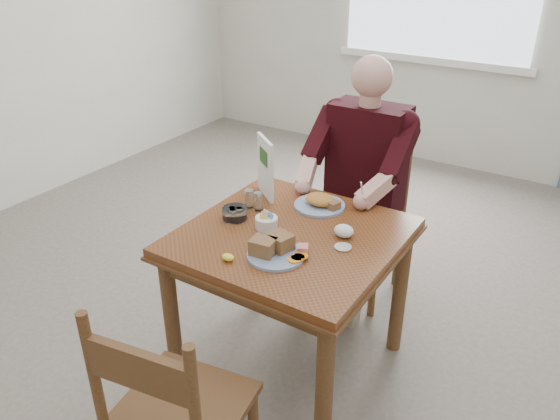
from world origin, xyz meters
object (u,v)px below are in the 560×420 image
Objects in this scene: near_plate at (275,249)px; far_plate at (321,202)px; table at (291,254)px; diner at (361,167)px; chair_far at (364,216)px; chair_near at (174,416)px.

near_plate reaches higher than far_plate.
table is 0.73m from diner.
far_plate is (-0.01, -0.51, 0.30)m from chair_far.
chair_far is at bearing 90.01° from diner.
chair_near reaches higher than far_plate.
diner reaches higher than near_plate.
table is 3.63× the size of near_plate.
diner is (0.00, -0.09, 0.33)m from chair_far.
chair_near is at bearing -87.42° from diner.
table is 0.24m from near_plate.
diner is at bearing 92.58° from chair_near.
chair_far is at bearing 92.44° from chair_near.
chair_near is at bearing -85.91° from far_plate.
far_plate reaches higher than table.
diner reaches higher than chair_far.
near_plate is (0.04, -0.99, 0.30)m from chair_far.
near_plate is (0.04, -0.90, -0.03)m from diner.
chair_far is 1.00× the size of chair_near.
chair_near is at bearing -87.56° from chair_far.
diner is (-0.07, 1.57, 0.33)m from chair_near.
near_plate is at bearing -78.21° from table.
diner is at bearing 92.57° from near_plate.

